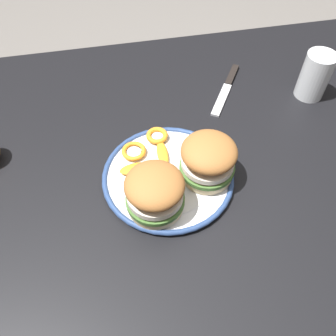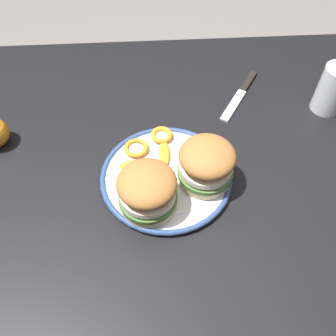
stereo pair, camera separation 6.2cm
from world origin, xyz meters
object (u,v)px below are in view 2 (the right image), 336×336
sandwich_half_right (149,190)px  dinner_plate (168,176)px  dining_table (157,182)px  drinking_glass (333,92)px  table_knife (243,92)px  sandwich_half_left (208,163)px

sandwich_half_right → dinner_plate: bearing=60.8°
dining_table → dinner_plate: dinner_plate is taller
drinking_glass → dining_table: bearing=-161.3°
dinner_plate → drinking_glass: size_ratio=2.36×
table_knife → sandwich_half_right: bearing=-127.1°
sandwich_half_left → table_knife: (0.14, 0.29, -0.07)m
dining_table → dinner_plate: size_ratio=5.06×
dinner_plate → sandwich_half_left: 0.10m
dinner_plate → sandwich_half_left: bearing=-9.8°
sandwich_half_right → table_knife: 0.45m
dining_table → drinking_glass: 0.50m
dinner_plate → sandwich_half_right: size_ratio=1.79×
dining_table → sandwich_half_left: bearing=-30.7°
dinner_plate → sandwich_half_left: sandwich_half_left is taller
sandwich_half_right → drinking_glass: (0.47, 0.28, -0.02)m
sandwich_half_left → table_knife: bearing=64.1°
dinner_plate → sandwich_half_left: size_ratio=1.87×
dining_table → dinner_plate: (0.03, -0.05, 0.09)m
table_knife → dining_table: bearing=-137.7°
drinking_glass → sandwich_half_right: bearing=-149.5°
dinner_plate → sandwich_half_right: 0.10m
dining_table → drinking_glass: drinking_glass is taller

